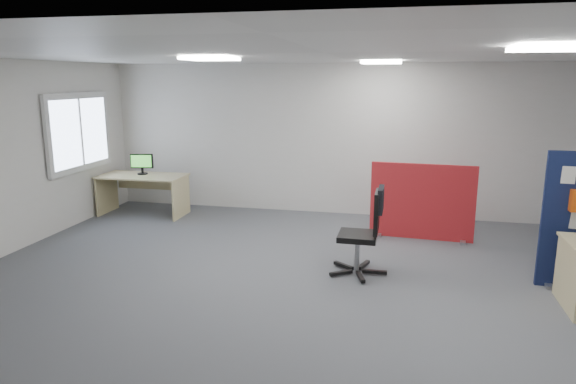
% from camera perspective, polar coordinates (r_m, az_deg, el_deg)
% --- Properties ---
extents(floor, '(9.00, 9.00, 0.00)m').
position_cam_1_polar(floor, '(6.21, 3.73, -10.54)').
color(floor, '#52555A').
rests_on(floor, ground).
extents(ceiling, '(9.00, 7.00, 0.02)m').
position_cam_1_polar(ceiling, '(5.72, 4.12, 15.18)').
color(ceiling, white).
rests_on(ceiling, wall_back).
extents(wall_back, '(9.00, 0.02, 2.70)m').
position_cam_1_polar(wall_back, '(9.26, 7.19, 5.70)').
color(wall_back, silver).
rests_on(wall_back, floor).
extents(wall_front, '(9.00, 0.02, 2.70)m').
position_cam_1_polar(wall_front, '(2.55, -8.27, -12.61)').
color(wall_front, silver).
rests_on(wall_front, floor).
extents(window, '(0.06, 1.70, 1.30)m').
position_cam_1_polar(window, '(9.34, -22.16, 6.18)').
color(window, white).
rests_on(window, wall_left).
extents(ceiling_lights, '(4.10, 4.10, 0.04)m').
position_cam_1_polar(ceiling_lights, '(6.35, 8.11, 14.56)').
color(ceiling_lights, white).
rests_on(ceiling_lights, ceiling).
extents(red_divider, '(1.56, 0.30, 1.17)m').
position_cam_1_polar(red_divider, '(8.10, 14.66, -1.14)').
color(red_divider, '#AE162D').
rests_on(red_divider, floor).
extents(second_desk, '(1.53, 0.76, 0.73)m').
position_cam_1_polar(second_desk, '(9.66, -15.73, 0.80)').
color(second_desk, beige).
rests_on(second_desk, floor).
extents(monitor_second, '(0.41, 0.18, 0.37)m').
position_cam_1_polar(monitor_second, '(9.66, -15.92, 3.11)').
color(monitor_second, black).
rests_on(monitor_second, second_desk).
extents(office_chair, '(0.71, 0.74, 1.11)m').
position_cam_1_polar(office_chair, '(6.47, 8.79, -3.77)').
color(office_chair, black).
rests_on(office_chair, floor).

